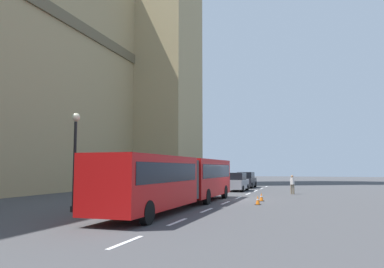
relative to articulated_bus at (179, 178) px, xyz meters
name	(u,v)px	position (x,y,z in m)	size (l,w,h in m)	color
ground_plane	(235,199)	(6.64, -1.99, -1.75)	(160.00, 160.00, 0.00)	#424244
lane_centre_marking	(239,198)	(8.15, -1.99, -1.74)	(39.00, 0.16, 0.01)	silver
articulated_bus	(179,178)	(0.00, 0.00, 0.00)	(16.94, 2.54, 2.90)	#B20F0F
sedan_lead	(237,182)	(16.33, -0.23, -0.83)	(4.40, 1.86, 1.85)	gray
sedan_trailing	(246,180)	(22.93, -0.09, -0.83)	(4.40, 1.86, 1.85)	black
traffic_cone_west	(258,200)	(2.94, -4.23, -1.46)	(0.36, 0.36, 0.58)	black
traffic_cone_middle	(261,197)	(5.62, -4.10, -1.46)	(0.36, 0.36, 0.58)	black
street_lamp	(75,154)	(-3.94, 4.51, 1.31)	(0.44, 0.44, 5.27)	black
pedestrian_near_cones	(292,184)	(13.50, -5.81, -0.83)	(0.46, 0.36, 1.69)	#726651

